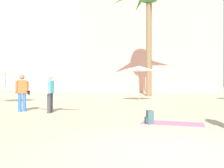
{
  "coord_description": "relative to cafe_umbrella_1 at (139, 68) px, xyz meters",
  "views": [
    {
      "loc": [
        -1.6,
        -4.68,
        1.31
      ],
      "look_at": [
        -0.54,
        7.53,
        1.21
      ],
      "focal_mm": 41.19,
      "sensor_mm": 36.0,
      "label": 1
    }
  ],
  "objects": [
    {
      "name": "hotel_tower_gray",
      "position": [
        -10.02,
        25.2,
        10.26
      ],
      "size": [
        19.5,
        10.58,
        25.05
      ],
      "primitive_type": "cube",
      "color": "beige",
      "rests_on": "ground"
    },
    {
      "name": "cafe_umbrella_3",
      "position": [
        -8.74,
        -0.87,
        -0.19
      ],
      "size": [
        2.19,
        2.19,
        2.3
      ],
      "color": "gray",
      "rests_on": "ground"
    },
    {
      "name": "ground",
      "position": [
        -1.81,
        -12.92,
        -2.26
      ],
      "size": [
        120.0,
        120.0,
        0.0
      ],
      "primitive_type": "plane",
      "color": "#C6B28C"
    },
    {
      "name": "backpack",
      "position": [
        -1.55,
        -9.74,
        -2.06
      ],
      "size": [
        0.25,
        0.3,
        0.42
      ],
      "rotation": [
        0.0,
        0.0,
        3.16
      ],
      "color": "#365459",
      "rests_on": "ground"
    },
    {
      "name": "person_mid_right",
      "position": [
        -5.09,
        -6.44,
        -1.36
      ],
      "size": [
        2.62,
        1.12,
        1.64
      ],
      "rotation": [
        0.0,
        0.0,
        5.99
      ],
      "color": "#3D3D42",
      "rests_on": "ground"
    },
    {
      "name": "person_mid_left",
      "position": [
        -6.41,
        -5.92,
        -1.35
      ],
      "size": [
        0.59,
        0.36,
        1.66
      ],
      "rotation": [
        0.0,
        0.0,
        1.98
      ],
      "color": "blue",
      "rests_on": "ground"
    },
    {
      "name": "cafe_umbrella_1",
      "position": [
        0.0,
        0.0,
        0.0
      ],
      "size": [
        2.28,
        2.28,
        2.44
      ],
      "color": "gray",
      "rests_on": "ground"
    },
    {
      "name": "hotel_pink",
      "position": [
        4.24,
        17.97,
        7.45
      ],
      "size": [
        17.74,
        9.91,
        19.41
      ],
      "primitive_type": "cube",
      "color": "#DB9989",
      "rests_on": "ground"
    },
    {
      "name": "beach_towel",
      "position": [
        -0.82,
        -9.73,
        -2.25
      ],
      "size": [
        2.09,
        1.53,
        0.01
      ],
      "primitive_type": "cube",
      "rotation": [
        0.0,
        0.0,
        -0.4
      ],
      "color": "#EF6684",
      "rests_on": "ground"
    }
  ]
}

